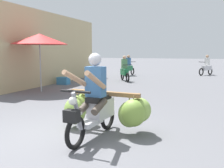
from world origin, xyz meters
TOP-DOWN VIEW (x-y plane):
  - ground_plane at (0.00, 0.00)m, footprint 120.00×120.00m
  - motorbike_main_loaded at (0.79, 0.73)m, footprint 1.94×1.87m
  - motorbike_distant_ahead_left at (-2.28, 12.73)m, footprint 0.53×1.61m
  - motorbike_distant_ahead_right at (2.66, 14.98)m, footprint 0.94×1.42m
  - motorbike_distant_far_ahead at (-1.56, 9.51)m, footprint 0.96×1.41m
  - shopfront_building at (-6.45, 7.57)m, footprint 3.90×8.24m
  - market_umbrella_near_shop at (-3.58, 4.74)m, footprint 2.21×2.21m
  - produce_crate at (-3.96, 7.10)m, footprint 0.56×0.40m

SIDE VIEW (x-z plane):
  - ground_plane at x=0.00m, z-range 0.00..0.00m
  - produce_crate at x=-3.96m, z-range 0.00..0.36m
  - motorbike_main_loaded at x=0.79m, z-range -0.29..1.29m
  - motorbike_distant_ahead_left at x=-2.28m, z-range -0.13..1.27m
  - motorbike_distant_ahead_right at x=2.66m, z-range -0.13..1.27m
  - motorbike_distant_far_ahead at x=-1.56m, z-range -0.13..1.27m
  - shopfront_building at x=-6.45m, z-range 0.00..3.48m
  - market_umbrella_near_shop at x=-3.58m, z-range 0.94..3.26m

